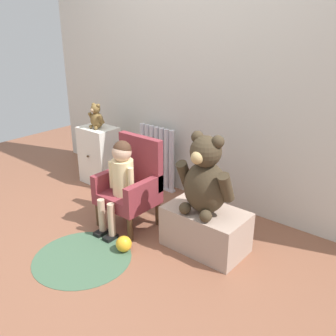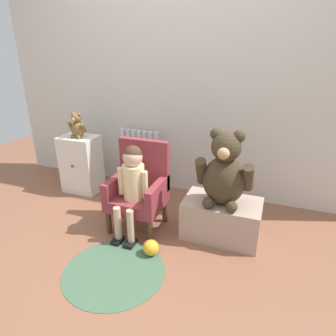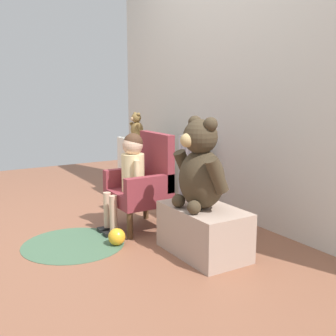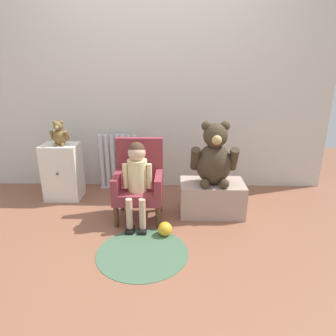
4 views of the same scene
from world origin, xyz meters
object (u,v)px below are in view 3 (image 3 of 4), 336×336
at_px(floor_rug, 73,244).
at_px(toy_ball, 117,237).
at_px(radiator, 192,172).
at_px(large_teddy_bear, 201,169).
at_px(small_teddy_bear, 137,127).
at_px(child_figure, 130,168).
at_px(child_armchair, 144,183).
at_px(low_bench, 204,231).
at_px(small_dresser, 138,167).

distance_m(floor_rug, toy_ball, 0.30).
relative_size(radiator, large_teddy_bear, 1.08).
relative_size(small_teddy_bear, floor_rug, 0.35).
relative_size(large_teddy_bear, small_teddy_bear, 2.35).
relative_size(child_figure, small_teddy_bear, 2.97).
relative_size(child_figure, toy_ball, 6.20).
height_order(large_teddy_bear, floor_rug, large_teddy_bear).
distance_m(radiator, large_teddy_bear, 1.19).
distance_m(child_armchair, low_bench, 0.70).
xyz_separation_m(small_teddy_bear, toy_ball, (1.07, -0.71, -0.63)).
height_order(floor_rug, toy_ball, toy_ball).
height_order(child_armchair, small_teddy_bear, small_teddy_bear).
height_order(low_bench, large_teddy_bear, large_teddy_bear).
xyz_separation_m(child_armchair, toy_ball, (0.25, -0.34, -0.28)).
xyz_separation_m(low_bench, large_teddy_bear, (0.00, -0.03, 0.41)).
bearing_deg(floor_rug, child_armchair, 97.97).
bearing_deg(toy_ball, radiator, 118.90).
height_order(small_dresser, toy_ball, small_dresser).
bearing_deg(toy_ball, low_bench, 44.16).
distance_m(child_armchair, child_figure, 0.18).
bearing_deg(large_teddy_bear, radiator, 147.85).
distance_m(child_figure, small_teddy_bear, 0.97).
xyz_separation_m(small_dresser, child_figure, (0.84, -0.50, 0.18)).
bearing_deg(large_teddy_bear, small_dresser, 167.27).
relative_size(child_armchair, large_teddy_bear, 1.25).
relative_size(small_teddy_bear, toy_ball, 2.09).
bearing_deg(child_figure, toy_ball, -42.93).
bearing_deg(floor_rug, small_dresser, 133.36).
height_order(radiator, child_figure, child_figure).
height_order(small_dresser, large_teddy_bear, large_teddy_bear).
relative_size(small_dresser, large_teddy_bear, 1.01).
relative_size(radiator, child_armchair, 0.86).
bearing_deg(small_dresser, low_bench, -11.67).
xyz_separation_m(child_armchair, large_teddy_bear, (0.67, 0.04, 0.22)).
xyz_separation_m(child_figure, low_bench, (0.67, 0.19, -0.32)).
height_order(radiator, large_teddy_bear, large_teddy_bear).
distance_m(small_teddy_bear, floor_rug, 1.49).
distance_m(large_teddy_bear, small_teddy_bear, 1.53).
xyz_separation_m(large_teddy_bear, small_teddy_bear, (-1.49, 0.32, 0.13)).
distance_m(child_armchair, large_teddy_bear, 0.71).
height_order(child_figure, small_teddy_bear, small_teddy_bear).
height_order(small_dresser, child_armchair, child_armchair).
bearing_deg(child_armchair, floor_rug, -82.03).
bearing_deg(radiator, low_bench, -30.90).
bearing_deg(low_bench, radiator, 149.10).
distance_m(radiator, toy_ball, 1.17).
relative_size(low_bench, small_teddy_bear, 2.40).
bearing_deg(small_dresser, radiator, 27.12).
bearing_deg(small_dresser, floor_rug, -46.64).
bearing_deg(child_figure, low_bench, 15.48).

